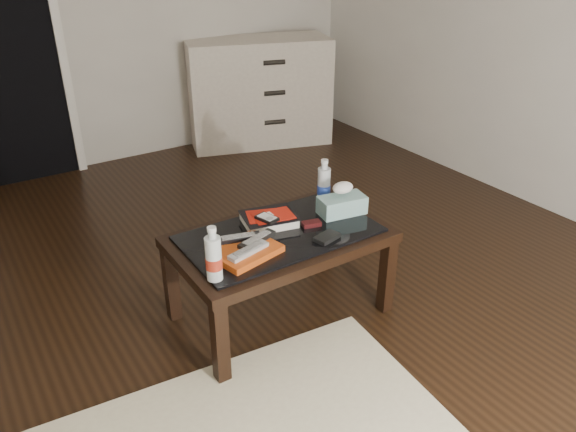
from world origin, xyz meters
The scene contains 15 objects.
ground centered at (0.00, 0.00, 0.00)m, with size 5.00×5.00×0.00m, color black.
coffee_table centered at (0.35, 0.00, 0.40)m, with size 1.00×0.60×0.46m.
dresser centered at (1.54, 2.23, 0.45)m, with size 1.29×0.84×0.90m.
magazines centered at (0.12, -0.08, 0.48)m, with size 0.28×0.21×0.03m, color #C04712.
remote_silver centered at (0.11, -0.12, 0.50)m, with size 0.20×0.05×0.02m, color #9E9FA3.
remote_black_front centered at (0.19, -0.06, 0.50)m, with size 0.20×0.05×0.02m, color black.
remote_black_back centered at (0.13, 0.00, 0.50)m, with size 0.20×0.05×0.02m, color black.
textbook centered at (0.35, 0.10, 0.48)m, with size 0.25×0.20×0.05m, color black.
dvd_mailers centered at (0.34, 0.10, 0.51)m, with size 0.19×0.14×0.01m, color #B7190C.
ipod centered at (0.31, 0.06, 0.52)m, with size 0.06×0.10×0.02m, color black.
flip_phone centered at (0.51, -0.03, 0.47)m, with size 0.09×0.05×0.02m, color black.
wallet centered at (0.49, -0.17, 0.47)m, with size 0.12×0.07×0.02m, color black.
water_bottle_left centered at (-0.08, -0.18, 0.58)m, with size 0.07×0.07×0.24m, color silver.
water_bottle_right centered at (0.71, 0.15, 0.58)m, with size 0.07×0.07×0.24m, color silver.
tissue_box centered at (0.71, 0.00, 0.51)m, with size 0.23×0.12×0.09m, color #21737B.
Camera 1 is at (-0.87, -1.94, 1.74)m, focal length 35.00 mm.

